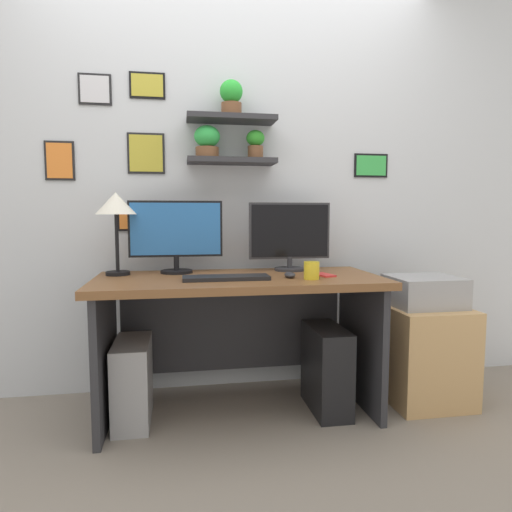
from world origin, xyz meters
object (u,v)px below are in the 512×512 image
computer_tower_left (133,381)px  keyboard (226,278)px  computer_mouse (290,275)px  printer (424,291)px  drawer_cabinet (421,352)px  monitor_left (176,234)px  monitor_right (290,235)px  desk (238,314)px  desk_lamp (116,208)px  coffee_mug (312,270)px  cell_phone (324,275)px  computer_tower_right (326,369)px

computer_tower_left → keyboard: bearing=-10.1°
computer_mouse → printer: bearing=6.1°
drawer_cabinet → computer_tower_left: bearing=-179.6°
monitor_left → monitor_right: 0.66m
monitor_left → desk: bearing=-26.5°
desk_lamp → coffee_mug: bearing=-18.0°
monitor_right → drawer_cabinet: bearing=-15.9°
desk → desk_lamp: (-0.65, 0.12, 0.58)m
coffee_mug → printer: bearing=12.1°
keyboard → desk_lamp: bearing=154.6°
monitor_right → computer_mouse: bearing=-103.5°
monitor_right → cell_phone: bearing=-63.6°
computer_mouse → computer_tower_right: size_ratio=0.19×
monitor_left → monitor_right: size_ratio=1.08×
keyboard → computer_tower_right: keyboard is taller
keyboard → computer_tower_left: size_ratio=1.03×
desk → drawer_cabinet: size_ratio=2.73×
printer → computer_tower_right: 0.72m
computer_tower_right → desk: bearing=168.2°
coffee_mug → drawer_cabinet: size_ratio=0.16×
cell_phone → computer_tower_left: size_ratio=0.33×
keyboard → coffee_mug: bearing=-7.4°
keyboard → coffee_mug: coffee_mug is taller
drawer_cabinet → cell_phone: bearing=-175.9°
monitor_left → cell_phone: bearing=-18.1°
cell_phone → drawer_cabinet: cell_phone is taller
desk_lamp → coffee_mug: desk_lamp is taller
desk_lamp → computer_tower_right: 1.45m
monitor_left → monitor_right: (0.66, -0.00, -0.01)m
desk_lamp → computer_tower_right: bearing=-11.2°
coffee_mug → computer_tower_right: (0.12, 0.10, -0.56)m
monitor_left → cell_phone: (0.79, -0.26, -0.22)m
desk → printer: desk is taller
desk → computer_mouse: size_ratio=16.82×
desk → computer_tower_left: (-0.56, -0.06, -0.32)m
desk → drawer_cabinet: 1.11m
printer → computer_tower_left: size_ratio=0.89×
desk → monitor_right: 0.56m
monitor_left → cell_phone: 0.86m
desk → keyboard: (-0.08, -0.15, 0.22)m
coffee_mug → drawer_cabinet: (0.72, 0.15, -0.52)m
desk_lamp → cell_phone: bearing=-11.1°
desk → drawer_cabinet: desk is taller
cell_phone → coffee_mug: coffee_mug is taller
printer → coffee_mug: bearing=-167.9°
drawer_cabinet → monitor_right: bearing=164.1°
desk_lamp → monitor_left: bearing=7.5°
monitor_right → drawer_cabinet: (0.74, -0.21, -0.68)m
cell_phone → drawer_cabinet: 0.78m
computer_tower_right → monitor_right: bearing=119.3°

